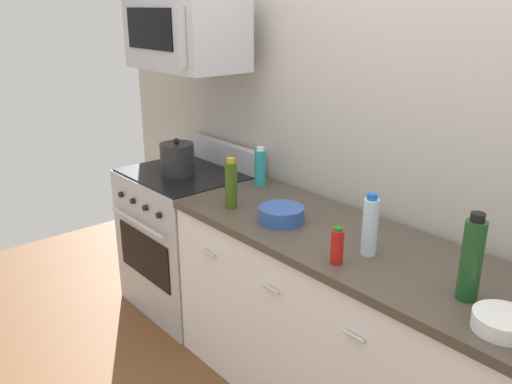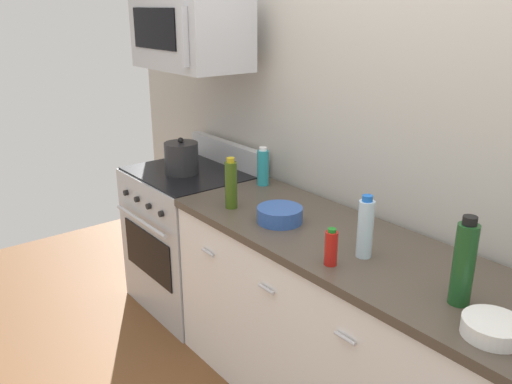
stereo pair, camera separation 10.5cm
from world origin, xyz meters
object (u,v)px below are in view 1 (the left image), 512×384
(range_oven, at_px, (188,238))
(bottle_dish_soap, at_px, (260,167))
(bottle_water_clear, at_px, (370,226))
(microwave, at_px, (185,34))
(bottle_olive_oil, at_px, (231,185))
(bowl_white_ceramic, at_px, (503,322))
(stockpot, at_px, (177,159))
(bottle_wine_green, at_px, (472,259))
(bottle_hot_sauce_red, at_px, (337,246))
(bowl_blue_mixing, at_px, (281,214))

(range_oven, xyz_separation_m, bottle_dish_soap, (0.48, 0.20, 0.56))
(range_oven, relative_size, bottle_water_clear, 3.99)
(range_oven, height_order, bottle_water_clear, bottle_water_clear)
(microwave, height_order, bottle_dish_soap, microwave)
(range_oven, height_order, bottle_olive_oil, bottle_olive_oil)
(bottle_olive_oil, relative_size, bottle_dish_soap, 1.18)
(microwave, distance_m, bowl_white_ceramic, 2.25)
(bottle_dish_soap, bearing_deg, microwave, -161.94)
(range_oven, xyz_separation_m, bottle_water_clear, (1.47, -0.06, 0.58))
(bottle_water_clear, xyz_separation_m, stockpot, (-1.47, 0.00, -0.03))
(microwave, bearing_deg, bottle_water_clear, -3.95)
(range_oven, height_order, bottle_dish_soap, bottle_dish_soap)
(bowl_white_ceramic, distance_m, stockpot, 2.10)
(bottle_dish_soap, bearing_deg, bowl_white_ceramic, -13.03)
(bottle_wine_green, relative_size, bowl_white_ceramic, 1.69)
(range_oven, bearing_deg, stockpot, -90.00)
(bottle_hot_sauce_red, bearing_deg, bottle_wine_green, 16.37)
(bottle_water_clear, xyz_separation_m, bowl_blue_mixing, (-0.50, -0.03, -0.09))
(bottle_wine_green, bearing_deg, bottle_dish_soap, 169.00)
(bottle_hot_sauce_red, bearing_deg, stockpot, 173.43)
(bottle_dish_soap, bearing_deg, range_oven, -157.28)
(bottle_water_clear, distance_m, bowl_blue_mixing, 0.51)
(bottle_olive_oil, bearing_deg, bottle_wine_green, 3.78)
(range_oven, relative_size, bowl_blue_mixing, 4.86)
(range_oven, bearing_deg, bottle_water_clear, -2.20)
(bottle_water_clear, relative_size, stockpot, 1.18)
(microwave, height_order, stockpot, microwave)
(bottle_water_clear, height_order, bottle_olive_oil, bottle_water_clear)
(bottle_olive_oil, xyz_separation_m, stockpot, (-0.67, 0.11, -0.03))
(range_oven, distance_m, bowl_blue_mixing, 1.09)
(bottle_wine_green, bearing_deg, bowl_blue_mixing, -179.34)
(range_oven, distance_m, bottle_wine_green, 2.01)
(bottle_olive_oil, bearing_deg, bottle_dish_soap, 117.41)
(range_oven, relative_size, bottle_dish_soap, 4.74)
(bottle_wine_green, distance_m, bowl_blue_mixing, 0.95)
(bottle_wine_green, relative_size, stockpot, 1.44)
(bottle_wine_green, bearing_deg, bowl_white_ceramic, -28.14)
(bottle_dish_soap, bearing_deg, bottle_olive_oil, -62.59)
(range_oven, xyz_separation_m, bowl_white_ceramic, (2.09, -0.17, 0.48))
(bowl_white_ceramic, bearing_deg, bottle_water_clear, 169.65)
(bottle_dish_soap, distance_m, stockpot, 0.55)
(stockpot, bearing_deg, bottle_hot_sauce_red, -6.57)
(bowl_blue_mixing, bearing_deg, bottle_hot_sauce_red, -15.73)
(bottle_hot_sauce_red, height_order, bowl_white_ceramic, bottle_hot_sauce_red)
(microwave, bearing_deg, range_oven, -90.29)
(bottle_olive_oil, height_order, bottle_dish_soap, bottle_olive_oil)
(bottle_water_clear, distance_m, bottle_dish_soap, 1.02)
(microwave, xyz_separation_m, bottle_dish_soap, (0.48, 0.16, -0.72))
(bottle_water_clear, bearing_deg, bowl_white_ceramic, -10.35)
(stockpot, bearing_deg, bottle_dish_soap, 27.89)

